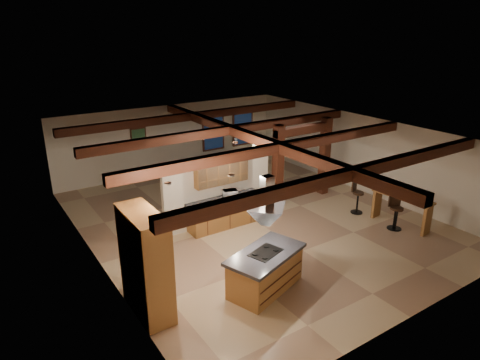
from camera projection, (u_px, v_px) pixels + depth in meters
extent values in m
plane|color=tan|center=(253.00, 220.00, 14.06)|extent=(12.00, 12.00, 0.00)
plane|color=silver|center=(172.00, 139.00, 18.26)|extent=(10.00, 0.00, 10.00)
plane|color=silver|center=(420.00, 259.00, 8.87)|extent=(10.00, 0.00, 10.00)
plane|color=silver|center=(94.00, 214.00, 10.96)|extent=(0.00, 12.00, 12.00)
plane|color=silver|center=(361.00, 153.00, 16.16)|extent=(0.00, 12.00, 12.00)
plane|color=#332110|center=(254.00, 134.00, 13.07)|extent=(12.00, 12.00, 0.00)
cube|color=#391A0E|center=(352.00, 173.00, 9.98)|extent=(10.00, 0.25, 0.28)
cube|color=#391A0E|center=(280.00, 147.00, 12.10)|extent=(10.00, 0.25, 0.28)
cube|color=#391A0E|center=(231.00, 130.00, 14.13)|extent=(10.00, 0.25, 0.28)
cube|color=#391A0E|center=(193.00, 116.00, 16.24)|extent=(10.00, 0.25, 0.28)
cube|color=#391A0E|center=(254.00, 138.00, 13.11)|extent=(0.28, 12.00, 0.28)
cube|color=#391A0E|center=(278.00, 166.00, 14.68)|extent=(0.30, 0.30, 2.90)
cube|color=#391A0E|center=(325.00, 156.00, 15.83)|extent=(0.30, 0.30, 2.90)
cube|color=#391A0E|center=(304.00, 130.00, 14.86)|extent=(2.50, 0.28, 0.28)
cube|color=silver|center=(218.00, 190.00, 13.55)|extent=(3.80, 0.18, 2.20)
cube|color=brown|center=(146.00, 264.00, 9.18)|extent=(0.64, 1.60, 2.40)
cube|color=silver|center=(159.00, 262.00, 9.36)|extent=(0.06, 0.62, 0.95)
cube|color=black|center=(160.00, 253.00, 9.31)|extent=(0.01, 0.50, 0.28)
cube|color=brown|center=(225.00, 213.00, 13.48)|extent=(2.40, 0.60, 0.86)
cube|color=black|center=(225.00, 200.00, 13.32)|extent=(2.50, 0.66, 0.08)
cube|color=brown|center=(221.00, 169.00, 13.16)|extent=(1.80, 0.34, 0.95)
cube|color=silver|center=(224.00, 171.00, 13.01)|extent=(1.74, 0.02, 0.90)
pyramid|color=silver|center=(266.00, 224.00, 9.80)|extent=(1.10, 1.10, 0.45)
cube|color=silver|center=(267.00, 191.00, 9.52)|extent=(0.26, 0.22, 0.73)
cube|color=#391A0E|center=(213.00, 132.00, 19.23)|extent=(1.10, 0.05, 1.70)
cube|color=black|center=(214.00, 132.00, 19.21)|extent=(0.95, 0.02, 1.55)
cube|color=#391A0E|center=(243.00, 127.00, 20.07)|extent=(1.10, 0.05, 1.70)
cube|color=black|center=(243.00, 127.00, 20.04)|extent=(0.95, 0.02, 1.55)
cube|color=#391A0E|center=(139.00, 138.00, 17.34)|extent=(0.65, 0.04, 0.85)
cube|color=#285E3D|center=(139.00, 138.00, 17.32)|extent=(0.55, 0.01, 0.75)
cylinder|color=silver|center=(231.00, 175.00, 9.53)|extent=(0.16, 0.16, 0.03)
cylinder|color=silver|center=(235.00, 143.00, 12.16)|extent=(0.16, 0.16, 0.03)
cylinder|color=silver|center=(168.00, 183.00, 9.04)|extent=(0.16, 0.16, 0.03)
cube|color=brown|center=(265.00, 272.00, 10.24)|extent=(2.09, 1.49, 0.90)
cube|color=black|center=(266.00, 254.00, 10.07)|extent=(2.24, 1.65, 0.08)
cube|color=black|center=(266.00, 252.00, 10.05)|extent=(0.91, 0.75, 0.02)
imported|color=#381C0E|center=(210.00, 184.00, 16.25)|extent=(2.05, 1.38, 0.66)
imported|color=black|center=(224.00, 159.00, 19.47)|extent=(2.04, 1.33, 0.55)
imported|color=silver|center=(230.00, 194.00, 13.37)|extent=(0.49, 0.38, 0.24)
cube|color=brown|center=(403.00, 197.00, 13.35)|extent=(0.73, 1.96, 0.06)
cube|color=brown|center=(427.00, 220.00, 12.91)|extent=(0.44, 0.15, 0.96)
cube|color=brown|center=(377.00, 203.00, 14.13)|extent=(0.44, 0.15, 0.96)
cube|color=#391A0E|center=(255.00, 157.00, 19.80)|extent=(0.52, 0.52, 0.52)
cylinder|color=black|center=(255.00, 150.00, 19.68)|extent=(0.06, 0.06, 0.17)
cone|color=#E6CC8A|center=(255.00, 146.00, 19.62)|extent=(0.30, 0.30, 0.19)
cylinder|color=black|center=(396.00, 208.00, 13.18)|extent=(0.35, 0.35, 0.07)
cube|color=black|center=(392.00, 200.00, 13.24)|extent=(0.33, 0.05, 0.39)
cylinder|color=black|center=(394.00, 219.00, 13.30)|extent=(0.06, 0.06, 0.68)
cylinder|color=black|center=(393.00, 228.00, 13.42)|extent=(0.39, 0.39, 0.03)
cylinder|color=black|center=(398.00, 209.00, 13.17)|extent=(0.35, 0.35, 0.07)
cube|color=black|center=(396.00, 200.00, 13.24)|extent=(0.32, 0.17, 0.39)
cylinder|color=black|center=(396.00, 219.00, 13.29)|extent=(0.06, 0.06, 0.67)
cylinder|color=black|center=(395.00, 228.00, 13.40)|extent=(0.39, 0.39, 0.03)
cylinder|color=black|center=(358.00, 193.00, 14.32)|extent=(0.36, 0.36, 0.07)
cube|color=black|center=(354.00, 185.00, 14.35)|extent=(0.34, 0.14, 0.40)
cylinder|color=black|center=(357.00, 203.00, 14.45)|extent=(0.06, 0.06, 0.70)
cylinder|color=black|center=(356.00, 212.00, 14.56)|extent=(0.40, 0.40, 0.03)
cube|color=#391A0E|center=(202.00, 190.00, 15.19)|extent=(0.46, 0.46, 0.07)
cube|color=#391A0E|center=(199.00, 178.00, 15.23)|extent=(0.46, 0.06, 0.83)
cylinder|color=#391A0E|center=(200.00, 200.00, 15.04)|extent=(0.06, 0.06, 0.46)
cylinder|color=#391A0E|center=(210.00, 198.00, 15.23)|extent=(0.06, 0.06, 0.46)
cylinder|color=#391A0E|center=(195.00, 197.00, 15.33)|extent=(0.06, 0.06, 0.46)
cylinder|color=#391A0E|center=(204.00, 194.00, 15.53)|extent=(0.06, 0.06, 0.46)
cube|color=#391A0E|center=(183.00, 178.00, 16.40)|extent=(0.46, 0.46, 0.07)
cube|color=#391A0E|center=(185.00, 170.00, 16.08)|extent=(0.46, 0.06, 0.83)
cylinder|color=#391A0E|center=(185.00, 182.00, 16.73)|extent=(0.06, 0.06, 0.46)
cylinder|color=#391A0E|center=(176.00, 184.00, 16.53)|extent=(0.06, 0.06, 0.46)
cylinder|color=#391A0E|center=(190.00, 185.00, 16.44)|extent=(0.06, 0.06, 0.46)
cylinder|color=#391A0E|center=(181.00, 187.00, 16.24)|extent=(0.06, 0.06, 0.46)
cube|color=#391A0E|center=(238.00, 182.00, 16.00)|extent=(0.46, 0.46, 0.07)
cube|color=#391A0E|center=(235.00, 170.00, 16.04)|extent=(0.46, 0.06, 0.83)
cylinder|color=#391A0E|center=(237.00, 191.00, 15.84)|extent=(0.06, 0.06, 0.46)
cylinder|color=#391A0E|center=(245.00, 189.00, 16.04)|extent=(0.06, 0.06, 0.46)
cylinder|color=#391A0E|center=(231.00, 188.00, 16.14)|extent=(0.06, 0.06, 0.46)
cylinder|color=#391A0E|center=(240.00, 186.00, 16.33)|extent=(0.06, 0.06, 0.46)
cube|color=#391A0E|center=(217.00, 171.00, 17.20)|extent=(0.46, 0.46, 0.07)
cube|color=#391A0E|center=(220.00, 163.00, 16.88)|extent=(0.46, 0.06, 0.83)
cylinder|color=#391A0E|center=(219.00, 175.00, 17.54)|extent=(0.06, 0.06, 0.46)
cylinder|color=#391A0E|center=(211.00, 177.00, 17.34)|extent=(0.06, 0.06, 0.46)
cylinder|color=#391A0E|center=(224.00, 177.00, 17.24)|extent=(0.06, 0.06, 0.46)
cylinder|color=#391A0E|center=(216.00, 179.00, 17.05)|extent=(0.06, 0.06, 0.46)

